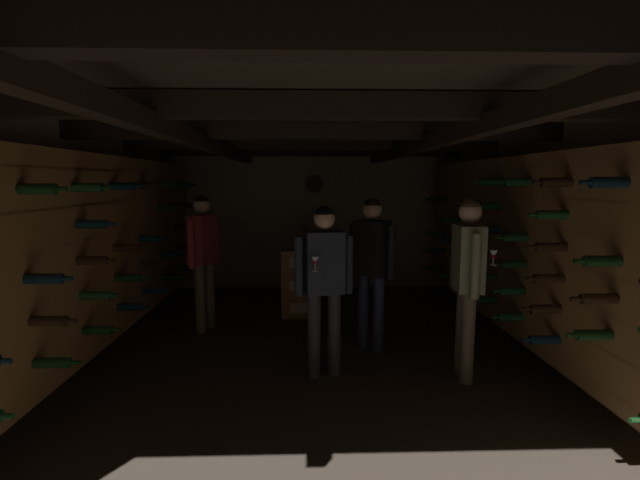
# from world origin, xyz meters

# --- Properties ---
(ground_plane) EXTENTS (8.40, 8.40, 0.00)m
(ground_plane) POSITION_xyz_m (0.00, 0.00, 0.00)
(ground_plane) COLOR #473D33
(room_shell) EXTENTS (4.72, 6.52, 2.41)m
(room_shell) POSITION_xyz_m (0.00, 0.27, 1.42)
(room_shell) COLOR gray
(room_shell) RESTS_ON ground_plane
(wine_crate_stack) EXTENTS (0.52, 0.35, 0.90)m
(wine_crate_stack) POSITION_xyz_m (-0.16, 1.60, 0.45)
(wine_crate_stack) COLOR olive
(wine_crate_stack) RESTS_ON ground_plane
(display_bottle) EXTENTS (0.08, 0.08, 0.35)m
(display_bottle) POSITION_xyz_m (-0.09, 1.62, 1.04)
(display_bottle) COLOR #0F2838
(display_bottle) RESTS_ON wine_crate_stack
(person_host_center) EXTENTS (0.53, 0.37, 1.58)m
(person_host_center) POSITION_xyz_m (0.07, -0.28, 0.95)
(person_host_center) COLOR #2D2D33
(person_host_center) RESTS_ON ground_plane
(person_guest_far_right) EXTENTS (0.46, 0.39, 1.63)m
(person_guest_far_right) POSITION_xyz_m (0.59, 0.36, 0.98)
(person_guest_far_right) COLOR #232D4C
(person_guest_far_right) RESTS_ON ground_plane
(person_guest_far_left) EXTENTS (0.34, 0.50, 1.64)m
(person_guest_far_left) POSITION_xyz_m (-1.32, 1.05, 0.99)
(person_guest_far_left) COLOR brown
(person_guest_far_left) RESTS_ON ground_plane
(person_guest_mid_right) EXTENTS (0.33, 0.54, 1.65)m
(person_guest_mid_right) POSITION_xyz_m (1.35, -0.36, 1.00)
(person_guest_mid_right) COLOR brown
(person_guest_mid_right) RESTS_ON ground_plane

